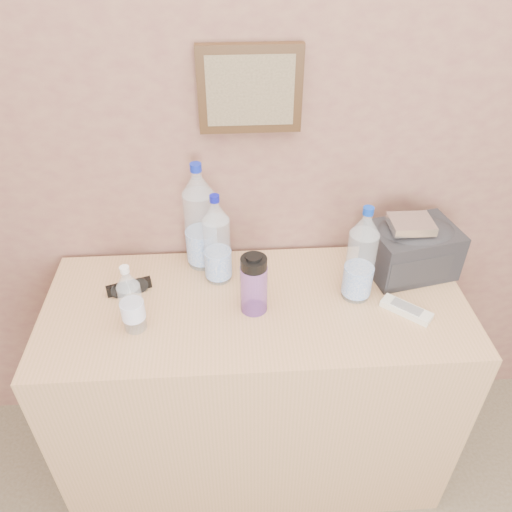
{
  "coord_description": "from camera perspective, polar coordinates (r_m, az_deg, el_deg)",
  "views": [
    {
      "loc": [
        -0.25,
        0.56,
        1.88
      ],
      "look_at": [
        -0.17,
        1.71,
        1.01
      ],
      "focal_mm": 35.0,
      "sensor_mm": 36.0,
      "label": 1
    }
  ],
  "objects": [
    {
      "name": "toiletry_bag",
      "position": [
        1.71,
        17.39,
        0.95
      ],
      "size": [
        0.3,
        0.25,
        0.18
      ],
      "primitive_type": null,
      "rotation": [
        0.0,
        0.0,
        0.2
      ],
      "color": "black",
      "rests_on": "dresser"
    },
    {
      "name": "pet_large_c",
      "position": [
        1.57,
        -4.48,
        1.43
      ],
      "size": [
        0.08,
        0.08,
        0.31
      ],
      "rotation": [
        0.0,
        0.0,
        -0.37
      ],
      "color": "white",
      "rests_on": "dresser"
    },
    {
      "name": "dresser",
      "position": [
        1.86,
        0.01,
        -14.79
      ],
      "size": [
        1.32,
        0.55,
        0.83
      ],
      "primitive_type": "cube",
      "color": "tan",
      "rests_on": "ground"
    },
    {
      "name": "pet_large_d",
      "position": [
        1.53,
        11.88,
        -0.34
      ],
      "size": [
        0.09,
        0.09,
        0.32
      ],
      "rotation": [
        0.0,
        0.0,
        -0.22
      ],
      "color": "white",
      "rests_on": "dresser"
    },
    {
      "name": "pet_large_b",
      "position": [
        1.63,
        -6.41,
        3.89
      ],
      "size": [
        0.1,
        0.1,
        0.37
      ],
      "rotation": [
        0.0,
        0.0,
        -0.09
      ],
      "color": "silver",
      "rests_on": "dresser"
    },
    {
      "name": "sunglasses",
      "position": [
        1.64,
        -14.31,
        -3.42
      ],
      "size": [
        0.15,
        0.09,
        0.04
      ],
      "primitive_type": null,
      "rotation": [
        0.0,
        0.0,
        0.31
      ],
      "color": "black",
      "rests_on": "dresser"
    },
    {
      "name": "picture_frame",
      "position": [
        1.5,
        -0.69,
        18.49
      ],
      "size": [
        0.3,
        0.03,
        0.25
      ],
      "primitive_type": null,
      "color": "#382311",
      "rests_on": "room_shell"
    },
    {
      "name": "foil_packet",
      "position": [
        1.62,
        17.3,
        3.52
      ],
      "size": [
        0.13,
        0.11,
        0.03
      ],
      "primitive_type": "cube",
      "rotation": [
        0.0,
        0.0,
        0.0
      ],
      "color": "silver",
      "rests_on": "toiletry_bag"
    },
    {
      "name": "pet_small",
      "position": [
        1.46,
        -14.08,
        -5.14
      ],
      "size": [
        0.07,
        0.07,
        0.23
      ],
      "rotation": [
        0.0,
        0.0,
        0.15
      ],
      "color": "silver",
      "rests_on": "dresser"
    },
    {
      "name": "ac_remote",
      "position": [
        1.59,
        16.79,
        -5.91
      ],
      "size": [
        0.15,
        0.14,
        0.02
      ],
      "primitive_type": "cube",
      "rotation": [
        0.0,
        0.0,
        -0.72
      ],
      "color": "silver",
      "rests_on": "dresser"
    },
    {
      "name": "nalgene_bottle",
      "position": [
        1.47,
        -0.25,
        -3.19
      ],
      "size": [
        0.08,
        0.08,
        0.2
      ],
      "rotation": [
        0.0,
        0.0,
        -0.36
      ],
      "color": "purple",
      "rests_on": "dresser"
    }
  ]
}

